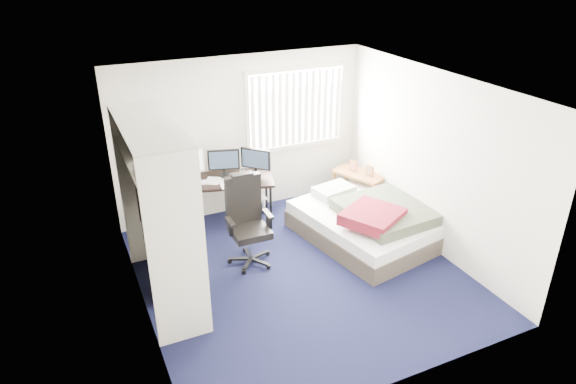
% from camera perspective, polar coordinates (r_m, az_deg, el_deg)
% --- Properties ---
extents(ground, '(4.20, 4.20, 0.00)m').
position_cam_1_polar(ground, '(6.90, 1.39, -8.96)').
color(ground, black).
rests_on(ground, ground).
extents(room_shell, '(4.20, 4.20, 4.20)m').
position_cam_1_polar(room_shell, '(6.17, 1.54, 2.65)').
color(room_shell, silver).
rests_on(room_shell, ground).
extents(window_assembly, '(1.72, 0.09, 1.32)m').
position_cam_1_polar(window_assembly, '(8.24, 0.89, 9.31)').
color(window_assembly, white).
rests_on(window_assembly, ground).
extents(closet, '(0.64, 1.84, 2.22)m').
position_cam_1_polar(closet, '(6.00, -14.12, -0.53)').
color(closet, beige).
rests_on(closet, ground).
extents(desk, '(1.67, 1.11, 1.22)m').
position_cam_1_polar(desk, '(7.80, -7.39, 1.72)').
color(desk, black).
rests_on(desk, ground).
extents(office_chair, '(0.60, 0.59, 1.24)m').
position_cam_1_polar(office_chair, '(6.95, -4.48, -4.15)').
color(office_chair, black).
rests_on(office_chair, ground).
extents(footstool, '(0.38, 0.33, 0.27)m').
position_cam_1_polar(footstool, '(8.29, -3.75, -1.01)').
color(footstool, white).
rests_on(footstool, ground).
extents(nightstand, '(0.73, 0.94, 0.76)m').
position_cam_1_polar(nightstand, '(8.48, 7.95, 1.70)').
color(nightstand, brown).
rests_on(nightstand, ground).
extents(bed, '(1.82, 2.22, 0.65)m').
position_cam_1_polar(bed, '(7.60, 8.76, -3.32)').
color(bed, '#41382F').
rests_on(bed, ground).
extents(pine_box, '(0.40, 0.31, 0.30)m').
position_cam_1_polar(pine_box, '(6.60, -12.79, -9.96)').
color(pine_box, tan).
rests_on(pine_box, ground).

